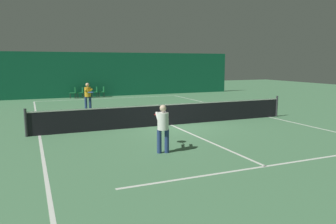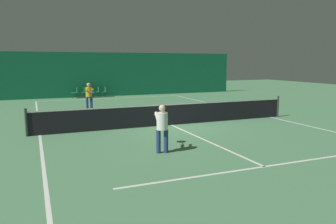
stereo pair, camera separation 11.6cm
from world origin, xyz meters
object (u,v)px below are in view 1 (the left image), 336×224
(courtside_chair_4, at_px, (102,91))
(courtside_chair_3, at_px, (95,91))
(courtside_chair_1, at_px, (81,92))
(tennis_net, at_px, (171,114))
(courtside_chair_0, at_px, (74,92))
(player_far, at_px, (88,94))
(player_near, at_px, (163,125))
(courtside_chair_2, at_px, (88,92))

(courtside_chair_4, bearing_deg, courtside_chair_3, -90.00)
(courtside_chair_3, xyz_separation_m, courtside_chair_4, (0.56, 0.00, 0.00))
(courtside_chair_1, distance_m, courtside_chair_3, 1.12)
(courtside_chair_1, distance_m, courtside_chair_4, 1.68)
(courtside_chair_1, relative_size, courtside_chair_3, 1.00)
(tennis_net, bearing_deg, courtside_chair_0, 101.17)
(player_far, distance_m, courtside_chair_0, 6.91)
(player_far, xyz_separation_m, courtside_chair_3, (1.70, 6.90, -0.44))
(player_far, xyz_separation_m, courtside_chair_4, (2.26, 6.90, -0.44))
(player_near, distance_m, player_far, 10.26)
(courtside_chair_3, bearing_deg, player_near, -3.74)
(player_near, distance_m, courtside_chair_3, 17.18)
(tennis_net, relative_size, courtside_chair_3, 14.29)
(courtside_chair_4, bearing_deg, player_far, -18.15)
(courtside_chair_0, distance_m, courtside_chair_3, 1.68)
(courtside_chair_1, bearing_deg, player_far, -4.86)
(courtside_chair_2, bearing_deg, courtside_chair_1, -90.00)
(tennis_net, distance_m, courtside_chair_2, 13.19)
(player_far, relative_size, courtside_chair_2, 1.89)
(courtside_chair_3, bearing_deg, player_far, -13.87)
(player_near, relative_size, courtside_chair_4, 1.79)
(courtside_chair_3, bearing_deg, courtside_chair_2, -90.00)
(courtside_chair_0, xyz_separation_m, courtside_chair_2, (1.12, 0.00, 0.00))
(courtside_chair_3, height_order, courtside_chair_4, same)
(player_far, bearing_deg, courtside_chair_4, 160.99)
(tennis_net, height_order, courtside_chair_0, tennis_net)
(courtside_chair_2, bearing_deg, courtside_chair_0, -90.00)
(player_near, relative_size, courtside_chair_0, 1.79)
(tennis_net, relative_size, courtside_chair_0, 14.29)
(player_far, height_order, courtside_chair_4, player_far)
(player_far, xyz_separation_m, courtside_chair_1, (0.59, 6.90, -0.44))
(courtside_chair_4, bearing_deg, player_near, -5.60)
(courtside_chair_0, height_order, courtside_chair_3, same)
(courtside_chair_1, bearing_deg, courtside_chair_4, 90.00)
(tennis_net, height_order, courtside_chair_4, tennis_net)
(courtside_chair_1, bearing_deg, courtside_chair_0, -90.00)
(tennis_net, xyz_separation_m, courtside_chair_0, (-2.59, 13.11, -0.03))
(player_far, distance_m, courtside_chair_3, 7.12)
(tennis_net, distance_m, courtside_chair_4, 13.11)
(courtside_chair_4, bearing_deg, courtside_chair_2, -90.00)
(courtside_chair_0, bearing_deg, player_far, -0.24)
(courtside_chair_2, bearing_deg, courtside_chair_4, 90.00)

